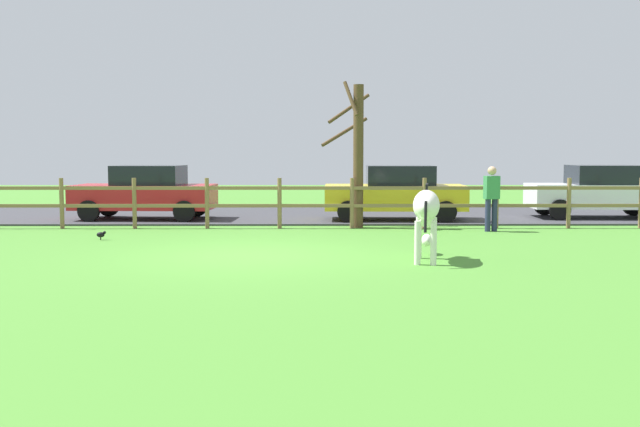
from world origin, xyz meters
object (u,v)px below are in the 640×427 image
at_px(bare_tree, 357,152).
at_px(parked_car_red, 146,192).
at_px(zebra, 426,211).
at_px(visitor_near_fence, 492,196).
at_px(parked_car_yellow, 396,192).
at_px(crow_on_grass, 101,234).
at_px(parked_car_white, 599,191).

bearing_deg(bare_tree, parked_car_red, 162.38).
height_order(zebra, visitor_near_fence, visitor_near_fence).
bearing_deg(visitor_near_fence, zebra, -115.83).
bearing_deg(zebra, parked_car_yellow, 87.85).
xyz_separation_m(bare_tree, crow_on_grass, (-5.98, -2.72, -1.88)).
distance_m(parked_car_yellow, parked_car_red, 7.26).
bearing_deg(bare_tree, visitor_near_fence, -16.43).
distance_m(crow_on_grass, parked_car_white, 14.22).
xyz_separation_m(parked_car_red, parked_car_white, (13.36, 0.34, 0.00)).
distance_m(parked_car_white, visitor_near_fence, 5.14).
bearing_deg(parked_car_yellow, parked_car_red, 178.18).
bearing_deg(parked_car_red, crow_on_grass, -89.31).
height_order(bare_tree, parked_car_red, bare_tree).
relative_size(parked_car_yellow, visitor_near_fence, 2.47).
relative_size(bare_tree, zebra, 2.00).
xyz_separation_m(parked_car_yellow, parked_car_white, (6.11, 0.57, 0.00)).
bearing_deg(parked_car_white, parked_car_red, -178.53).
xyz_separation_m(bare_tree, zebra, (0.93, -5.94, -1.08)).
bearing_deg(parked_car_red, parked_car_yellow, -1.82).
distance_m(parked_car_yellow, parked_car_white, 6.13).
xyz_separation_m(bare_tree, parked_car_yellow, (1.22, 1.68, -1.16)).
xyz_separation_m(zebra, crow_on_grass, (-6.91, 3.22, -0.80)).
bearing_deg(parked_car_white, zebra, -127.96).
bearing_deg(zebra, parked_car_white, 52.04).
bearing_deg(crow_on_grass, parked_car_white, 20.51).
bearing_deg(parked_car_red, visitor_near_fence, -17.20).
bearing_deg(visitor_near_fence, parked_car_yellow, 128.37).
distance_m(parked_car_red, visitor_near_fence, 9.80).
distance_m(parked_car_red, parked_car_white, 13.36).
height_order(bare_tree, crow_on_grass, bare_tree).
distance_m(parked_car_yellow, visitor_near_fence, 3.40).
relative_size(parked_car_red, visitor_near_fence, 2.48).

